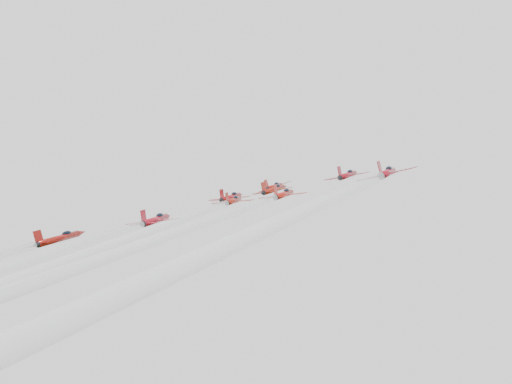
% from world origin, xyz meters
% --- Properties ---
extents(jet_lead, '(9.38, 11.74, 8.33)m').
position_xyz_m(jet_lead, '(-3.73, 23.65, 164.54)').
color(jet_lead, '#9F140F').
extents(jet_row2_left, '(9.89, 12.39, 8.79)m').
position_xyz_m(jet_row2_left, '(-10.24, 12.87, 157.23)').
color(jet_row2_left, '#A10F13').
extents(jet_row2_center, '(9.37, 11.74, 8.33)m').
position_xyz_m(jet_row2_center, '(1.44, 8.74, 154.42)').
color(jet_row2_center, '#9B1B0E').
extents(jet_row2_right, '(9.72, 12.18, 8.64)m').
position_xyz_m(jet_row2_right, '(17.40, 8.90, 154.53)').
color(jet_row2_right, maroon).
extents(jet_center, '(8.46, 76.73, 52.56)m').
position_xyz_m(jet_center, '(-2.11, -38.32, 122.41)').
color(jet_center, '#9B1C0E').
extents(jet_rear_right, '(8.41, 76.31, 52.27)m').
position_xyz_m(jet_rear_right, '(11.89, -49.38, 114.91)').
color(jet_rear_right, '#B31A11').
extents(jet_rear_farright, '(10.30, 93.44, 64.01)m').
position_xyz_m(jet_rear_farright, '(28.74, -52.79, 112.59)').
color(jet_rear_farright, maroon).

